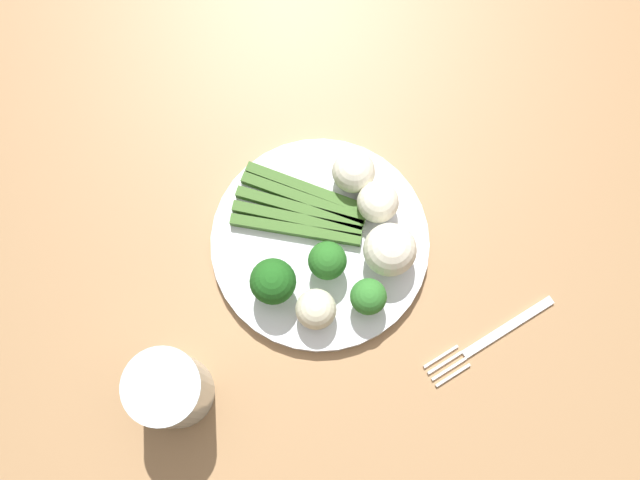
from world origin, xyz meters
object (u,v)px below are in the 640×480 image
cauliflower_left (316,309)px  water_glass (170,389)px  broccoli_outer_edge (273,282)px  fork (489,339)px  broccoli_front_left (368,297)px  cauliflower_front (390,250)px  broccoli_right (327,261)px  plate (320,243)px  asparagus_bundle (301,209)px  cauliflower_mid (378,202)px  cauliflower_back (354,171)px  dining_table (372,254)px

cauliflower_left → water_glass: water_glass is taller
broccoli_outer_edge → fork: 0.25m
broccoli_front_left → cauliflower_front: 0.06m
cauliflower_front → broccoli_right: bearing=57.4°
cauliflower_left → fork: size_ratio=0.27×
plate → asparagus_bundle: size_ratio=1.56×
cauliflower_mid → cauliflower_front: bearing=148.7°
cauliflower_mid → cauliflower_back: size_ratio=0.96×
fork → cauliflower_front: bearing=-70.8°
plate → broccoli_outer_edge: bearing=94.0°
cauliflower_left → broccoli_right: bearing=-56.3°
broccoli_right → cauliflower_front: size_ratio=0.89×
cauliflower_mid → cauliflower_front: cauliflower_front is taller
dining_table → asparagus_bundle: size_ratio=8.94×
broccoli_right → cauliflower_front: bearing=-122.6°
plate → fork: 0.22m
plate → cauliflower_back: cauliflower_back is taller
asparagus_bundle → broccoli_outer_edge: 0.10m
broccoli_outer_edge → water_glass: bearing=94.5°
cauliflower_mid → plate: bearing=78.2°
water_glass → plate: bearing=-85.7°
asparagus_bundle → broccoli_front_left: 0.13m
dining_table → cauliflower_left: (-0.02, 0.11, 0.12)m
plate → water_glass: size_ratio=2.45×
plate → cauliflower_left: bearing=134.0°
dining_table → cauliflower_front: bearing=159.2°
broccoli_right → broccoli_outer_edge: bearing=69.6°
cauliflower_front → water_glass: bearing=80.1°
cauliflower_left → cauliflower_back: bearing=-58.0°
plate → cauliflower_front: size_ratio=4.22×
plate → fork: plate is taller
plate → broccoli_right: (-0.03, 0.01, 0.04)m
broccoli_outer_edge → cauliflower_left: size_ratio=1.38×
dining_table → broccoli_outer_edge: size_ratio=23.05×
dining_table → cauliflower_left: cauliflower_left is taller
asparagus_bundle → cauliflower_mid: size_ratio=3.37×
plate → broccoli_outer_edge: broccoli_outer_edge is taller
fork → water_glass: (0.19, 0.29, 0.05)m
fork → dining_table: bearing=-75.2°
asparagus_bundle → broccoli_right: bearing=130.8°
cauliflower_mid → water_glass: (-0.00, 0.30, 0.01)m
broccoli_outer_edge → fork: (-0.20, -0.14, -0.05)m
dining_table → asparagus_bundle: (0.08, 0.05, 0.11)m
cauliflower_front → plate: bearing=34.3°
cauliflower_front → cauliflower_back: 0.10m
dining_table → broccoli_outer_edge: (0.03, 0.13, 0.14)m
cauliflower_left → water_glass: bearing=76.8°
asparagus_bundle → cauliflower_back: (-0.01, -0.07, 0.02)m
cauliflower_mid → cauliflower_back: cauliflower_back is taller
broccoli_front_left → cauliflower_front: bearing=-68.0°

